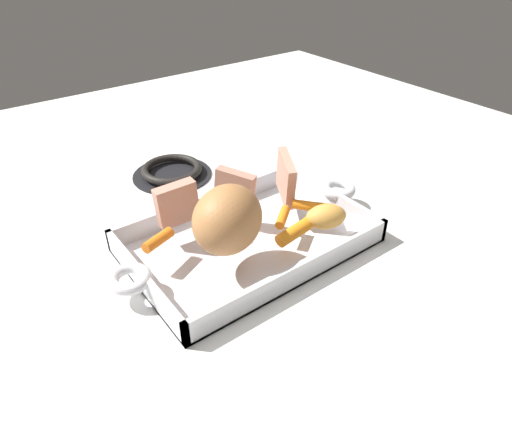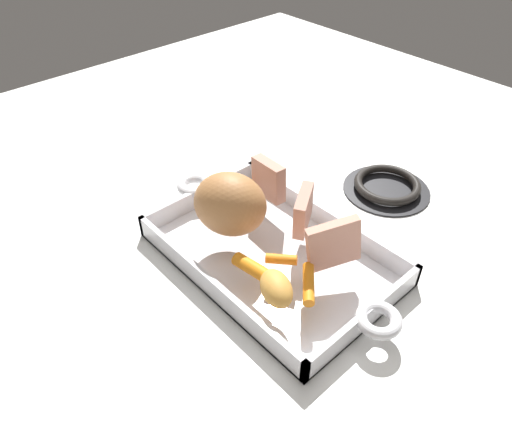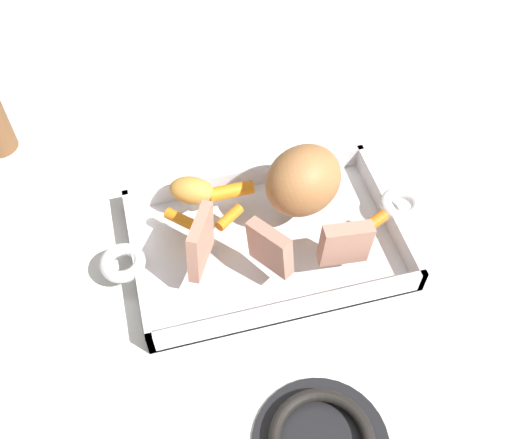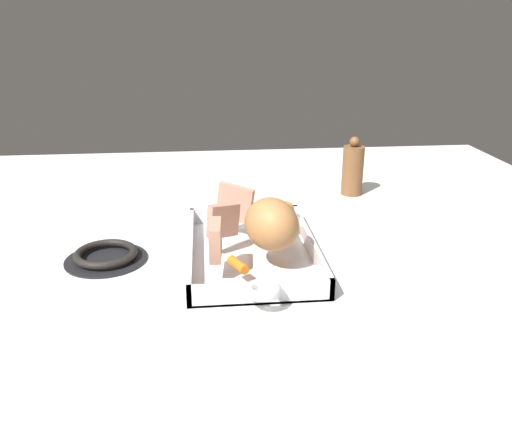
{
  "view_description": "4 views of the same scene",
  "coord_description": "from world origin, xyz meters",
  "px_view_note": "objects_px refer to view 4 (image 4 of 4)",
  "views": [
    {
      "loc": [
        0.34,
        0.47,
        0.44
      ],
      "look_at": [
        -0.01,
        0.01,
        0.05
      ],
      "focal_mm": 31.63,
      "sensor_mm": 36.0,
      "label": 1
    },
    {
      "loc": [
        -0.38,
        0.38,
        0.53
      ],
      "look_at": [
        0.02,
        0.02,
        0.08
      ],
      "focal_mm": 33.57,
      "sensor_mm": 36.0,
      "label": 2
    },
    {
      "loc": [
        -0.14,
        -0.47,
        0.7
      ],
      "look_at": [
        -0.01,
        0.01,
        0.06
      ],
      "focal_mm": 41.84,
      "sensor_mm": 36.0,
      "label": 3
    },
    {
      "loc": [
        0.93,
        -0.08,
        0.44
      ],
      "look_at": [
        -0.01,
        0.01,
        0.07
      ],
      "focal_mm": 36.76,
      "sensor_mm": 36.0,
      "label": 4
    }
  ],
  "objects_px": {
    "roast_slice_outer": "(215,240)",
    "roasting_dish": "(251,251)",
    "pork_roast": "(272,224)",
    "potato_halved": "(284,211)",
    "baby_carrot_northeast": "(262,214)",
    "baby_carrot_long": "(285,224)",
    "roast_slice_thick": "(235,203)",
    "pepper_mill": "(353,169)",
    "roast_slice_thin": "(223,220)",
    "stove_burner_rear": "(106,256)",
    "baby_carrot_southwest": "(262,224)",
    "baby_carrot_southeast": "(238,265)"
  },
  "relations": [
    {
      "from": "roast_slice_thick",
      "to": "baby_carrot_long",
      "type": "distance_m",
      "value": 0.12
    },
    {
      "from": "baby_carrot_southwest",
      "to": "stove_burner_rear",
      "type": "distance_m",
      "value": 0.31
    },
    {
      "from": "roast_slice_outer",
      "to": "baby_carrot_northeast",
      "type": "distance_m",
      "value": 0.22
    },
    {
      "from": "pork_roast",
      "to": "roast_slice_thick",
      "type": "height_order",
      "value": "pork_roast"
    },
    {
      "from": "roast_slice_outer",
      "to": "roasting_dish",
      "type": "bearing_deg",
      "value": 139.81
    },
    {
      "from": "roast_slice_thick",
      "to": "pepper_mill",
      "type": "relative_size",
      "value": 0.48
    },
    {
      "from": "pork_roast",
      "to": "baby_carrot_northeast",
      "type": "relative_size",
      "value": 1.68
    },
    {
      "from": "roast_slice_thin",
      "to": "potato_halved",
      "type": "bearing_deg",
      "value": 120.54
    },
    {
      "from": "baby_carrot_northeast",
      "to": "pepper_mill",
      "type": "relative_size",
      "value": 0.43
    },
    {
      "from": "baby_carrot_southwest",
      "to": "pepper_mill",
      "type": "bearing_deg",
      "value": 139.32
    },
    {
      "from": "roast_slice_thick",
      "to": "baby_carrot_northeast",
      "type": "distance_m",
      "value": 0.07
    },
    {
      "from": "baby_carrot_southeast",
      "to": "potato_halved",
      "type": "distance_m",
      "value": 0.25
    },
    {
      "from": "pork_roast",
      "to": "potato_halved",
      "type": "bearing_deg",
      "value": 162.62
    },
    {
      "from": "roast_slice_thin",
      "to": "baby_carrot_long",
      "type": "bearing_deg",
      "value": 100.38
    },
    {
      "from": "baby_carrot_northeast",
      "to": "stove_burner_rear",
      "type": "distance_m",
      "value": 0.33
    },
    {
      "from": "roast_slice_thick",
      "to": "roast_slice_thin",
      "type": "relative_size",
      "value": 1.17
    },
    {
      "from": "roast_slice_outer",
      "to": "baby_carrot_long",
      "type": "xyz_separation_m",
      "value": [
        -0.12,
        0.14,
        -0.02
      ]
    },
    {
      "from": "baby_carrot_southwest",
      "to": "baby_carrot_long",
      "type": "bearing_deg",
      "value": 73.74
    },
    {
      "from": "roast_slice_thin",
      "to": "baby_carrot_southwest",
      "type": "bearing_deg",
      "value": 113.88
    },
    {
      "from": "roast_slice_thin",
      "to": "pepper_mill",
      "type": "xyz_separation_m",
      "value": [
        -0.35,
        0.35,
        -0.01
      ]
    },
    {
      "from": "roast_slice_thick",
      "to": "pepper_mill",
      "type": "distance_m",
      "value": 0.42
    },
    {
      "from": "roasting_dish",
      "to": "stove_burner_rear",
      "type": "height_order",
      "value": "roasting_dish"
    },
    {
      "from": "roast_slice_thick",
      "to": "roast_slice_outer",
      "type": "distance_m",
      "value": 0.18
    },
    {
      "from": "baby_carrot_northeast",
      "to": "roast_slice_thin",
      "type": "bearing_deg",
      "value": -42.63
    },
    {
      "from": "pork_roast",
      "to": "baby_carrot_southwest",
      "type": "height_order",
      "value": "pork_roast"
    },
    {
      "from": "pepper_mill",
      "to": "roasting_dish",
      "type": "bearing_deg",
      "value": -39.45
    },
    {
      "from": "stove_burner_rear",
      "to": "pepper_mill",
      "type": "height_order",
      "value": "pepper_mill"
    },
    {
      "from": "pepper_mill",
      "to": "roast_slice_thin",
      "type": "bearing_deg",
      "value": -44.96
    },
    {
      "from": "baby_carrot_northeast",
      "to": "baby_carrot_long",
      "type": "xyz_separation_m",
      "value": [
        0.07,
        0.04,
        0.0
      ]
    },
    {
      "from": "baby_carrot_long",
      "to": "stove_burner_rear",
      "type": "xyz_separation_m",
      "value": [
        0.02,
        -0.35,
        -0.04
      ]
    },
    {
      "from": "baby_carrot_northeast",
      "to": "baby_carrot_long",
      "type": "distance_m",
      "value": 0.08
    },
    {
      "from": "pork_roast",
      "to": "roast_slice_outer",
      "type": "distance_m",
      "value": 0.11
    },
    {
      "from": "roast_slice_outer",
      "to": "baby_carrot_southeast",
      "type": "xyz_separation_m",
      "value": [
        0.05,
        0.04,
        -0.02
      ]
    },
    {
      "from": "baby_carrot_southeast",
      "to": "stove_burner_rear",
      "type": "xyz_separation_m",
      "value": [
        -0.15,
        -0.25,
        -0.04
      ]
    },
    {
      "from": "roast_slice_outer",
      "to": "stove_burner_rear",
      "type": "xyz_separation_m",
      "value": [
        -0.1,
        -0.21,
        -0.07
      ]
    },
    {
      "from": "roast_slice_outer",
      "to": "baby_carrot_southwest",
      "type": "bearing_deg",
      "value": 143.24
    },
    {
      "from": "roasting_dish",
      "to": "roast_slice_thin",
      "type": "distance_m",
      "value": 0.08
    },
    {
      "from": "roast_slice_outer",
      "to": "baby_carrot_long",
      "type": "relative_size",
      "value": 1.01
    },
    {
      "from": "roasting_dish",
      "to": "roast_slice_outer",
      "type": "xyz_separation_m",
      "value": [
        0.08,
        -0.07,
        0.06
      ]
    },
    {
      "from": "roasting_dish",
      "to": "roast_slice_outer",
      "type": "distance_m",
      "value": 0.13
    },
    {
      "from": "roast_slice_thick",
      "to": "baby_carrot_long",
      "type": "relative_size",
      "value": 1.18
    },
    {
      "from": "potato_halved",
      "to": "stove_burner_rear",
      "type": "distance_m",
      "value": 0.37
    },
    {
      "from": "pork_roast",
      "to": "potato_halved",
      "type": "distance_m",
      "value": 0.16
    },
    {
      "from": "baby_carrot_southwest",
      "to": "potato_halved",
      "type": "bearing_deg",
      "value": 129.32
    },
    {
      "from": "pork_roast",
      "to": "potato_halved",
      "type": "xyz_separation_m",
      "value": [
        -0.15,
        0.05,
        -0.03
      ]
    },
    {
      "from": "baby_carrot_northeast",
      "to": "pork_roast",
      "type": "bearing_deg",
      "value": -0.39
    },
    {
      "from": "stove_burner_rear",
      "to": "roast_slice_thick",
      "type": "bearing_deg",
      "value": 107.76
    },
    {
      "from": "roasting_dish",
      "to": "baby_carrot_southwest",
      "type": "bearing_deg",
      "value": 150.26
    },
    {
      "from": "potato_halved",
      "to": "baby_carrot_long",
      "type": "bearing_deg",
      "value": -7.94
    },
    {
      "from": "baby_carrot_southwest",
      "to": "stove_burner_rear",
      "type": "height_order",
      "value": "baby_carrot_southwest"
    }
  ]
}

